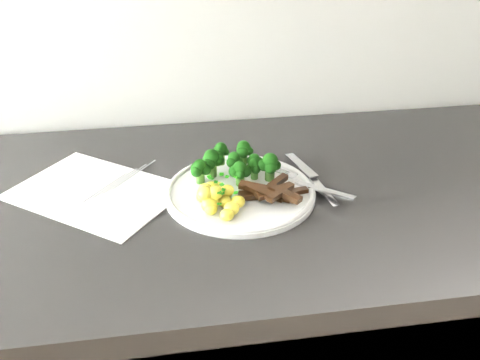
{
  "coord_description": "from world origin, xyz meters",
  "views": [
    {
      "loc": [
        -0.04,
        0.88,
        1.4
      ],
      "look_at": [
        0.08,
        1.66,
        0.95
      ],
      "focal_mm": 40.49,
      "sensor_mm": 36.0,
      "label": 1
    }
  ],
  "objects_px": {
    "plate": "(240,192)",
    "broccoli": "(236,162)",
    "potatoes": "(216,198)",
    "beef_strips": "(272,192)",
    "fork": "(312,185)",
    "knife": "(317,185)",
    "recipe_paper": "(96,192)"
  },
  "relations": [
    {
      "from": "plate",
      "to": "broccoli",
      "type": "relative_size",
      "value": 1.64
    },
    {
      "from": "potatoes",
      "to": "beef_strips",
      "type": "xyz_separation_m",
      "value": [
        0.09,
        0.01,
        -0.0
      ]
    },
    {
      "from": "broccoli",
      "to": "fork",
      "type": "bearing_deg",
      "value": -26.03
    },
    {
      "from": "fork",
      "to": "potatoes",
      "type": "bearing_deg",
      "value": -171.15
    },
    {
      "from": "plate",
      "to": "knife",
      "type": "distance_m",
      "value": 0.14
    },
    {
      "from": "plate",
      "to": "beef_strips",
      "type": "bearing_deg",
      "value": -33.19
    },
    {
      "from": "recipe_paper",
      "to": "knife",
      "type": "xyz_separation_m",
      "value": [
        0.38,
        -0.05,
        0.01
      ]
    },
    {
      "from": "broccoli",
      "to": "beef_strips",
      "type": "distance_m",
      "value": 0.09
    },
    {
      "from": "recipe_paper",
      "to": "potatoes",
      "type": "xyz_separation_m",
      "value": [
        0.2,
        -0.09,
        0.02
      ]
    },
    {
      "from": "recipe_paper",
      "to": "fork",
      "type": "height_order",
      "value": "fork"
    },
    {
      "from": "potatoes",
      "to": "beef_strips",
      "type": "bearing_deg",
      "value": 4.94
    },
    {
      "from": "knife",
      "to": "fork",
      "type": "bearing_deg",
      "value": -132.8
    },
    {
      "from": "potatoes",
      "to": "beef_strips",
      "type": "distance_m",
      "value": 0.09
    },
    {
      "from": "beef_strips",
      "to": "plate",
      "type": "bearing_deg",
      "value": 146.81
    },
    {
      "from": "potatoes",
      "to": "fork",
      "type": "xyz_separation_m",
      "value": [
        0.17,
        0.03,
        -0.01
      ]
    },
    {
      "from": "recipe_paper",
      "to": "plate",
      "type": "bearing_deg",
      "value": -11.02
    },
    {
      "from": "broccoli",
      "to": "beef_strips",
      "type": "xyz_separation_m",
      "value": [
        0.05,
        -0.08,
        -0.02
      ]
    },
    {
      "from": "fork",
      "to": "knife",
      "type": "xyz_separation_m",
      "value": [
        0.01,
        0.01,
        -0.01
      ]
    },
    {
      "from": "potatoes",
      "to": "knife",
      "type": "distance_m",
      "value": 0.19
    },
    {
      "from": "plate",
      "to": "fork",
      "type": "distance_m",
      "value": 0.12
    },
    {
      "from": "broccoli",
      "to": "potatoes",
      "type": "relative_size",
      "value": 1.45
    },
    {
      "from": "potatoes",
      "to": "fork",
      "type": "bearing_deg",
      "value": 8.85
    },
    {
      "from": "fork",
      "to": "recipe_paper",
      "type": "bearing_deg",
      "value": 170.49
    },
    {
      "from": "plate",
      "to": "fork",
      "type": "relative_size",
      "value": 1.85
    },
    {
      "from": "recipe_paper",
      "to": "fork",
      "type": "bearing_deg",
      "value": -9.51
    },
    {
      "from": "recipe_paper",
      "to": "beef_strips",
      "type": "distance_m",
      "value": 0.3
    },
    {
      "from": "knife",
      "to": "recipe_paper",
      "type": "bearing_deg",
      "value": 172.94
    },
    {
      "from": "recipe_paper",
      "to": "plate",
      "type": "height_order",
      "value": "plate"
    },
    {
      "from": "broccoli",
      "to": "recipe_paper",
      "type": "bearing_deg",
      "value": 179.52
    },
    {
      "from": "plate",
      "to": "potatoes",
      "type": "height_order",
      "value": "potatoes"
    },
    {
      "from": "plate",
      "to": "beef_strips",
      "type": "relative_size",
      "value": 2.15
    },
    {
      "from": "recipe_paper",
      "to": "broccoli",
      "type": "xyz_separation_m",
      "value": [
        0.24,
        -0.0,
        0.04
      ]
    }
  ]
}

